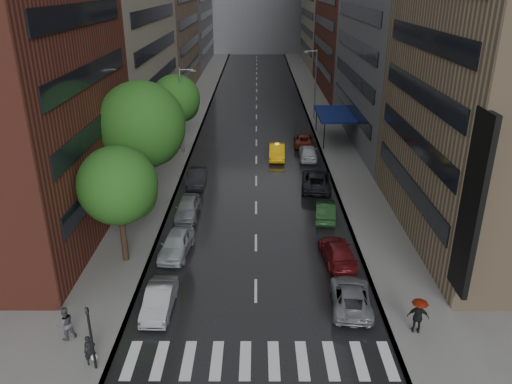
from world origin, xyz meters
TOP-DOWN VIEW (x-y plane):
  - ground at (0.00, 0.00)m, footprint 220.00×220.00m
  - road at (0.00, 50.00)m, footprint 14.00×140.00m
  - sidewalk_left at (-9.00, 50.00)m, footprint 4.00×140.00m
  - sidewalk_right at (9.00, 50.00)m, footprint 4.00×140.00m
  - crosswalk at (0.20, -2.00)m, footprint 13.15×2.80m
  - tree_near at (-8.60, 7.39)m, footprint 5.00×5.00m
  - tree_mid at (-8.60, 15.05)m, footprint 6.62×6.62m
  - tree_far at (-8.60, 31.56)m, footprint 5.18×5.18m
  - taxi at (2.17, 28.51)m, footprint 1.76×4.63m
  - parked_cars_left at (-5.40, 11.55)m, footprint 2.28×23.24m
  - parked_cars_right at (5.40, 18.06)m, footprint 3.11×35.55m
  - ped_bag_walker at (-7.88, -2.38)m, footprint 0.70×0.62m
  - ped_black_umbrella at (-9.69, -0.56)m, footprint 1.14×1.12m
  - ped_red_umbrella at (8.43, 0.01)m, footprint 1.18×0.82m
  - traffic_light at (-7.60, -2.69)m, footprint 0.18×0.15m
  - street_lamp_left at (-7.72, 30.00)m, footprint 1.74×0.22m
  - street_lamp_right at (7.72, 45.00)m, footprint 1.74×0.22m
  - awning at (8.98, 35.00)m, footprint 4.00×8.00m

SIDE VIEW (x-z plane):
  - ground at x=0.00m, z-range 0.00..0.00m
  - road at x=0.00m, z-range 0.00..0.01m
  - crosswalk at x=0.20m, z-range 0.01..0.02m
  - sidewalk_left at x=-9.00m, z-range 0.00..0.15m
  - sidewalk_right at x=9.00m, z-range 0.00..0.15m
  - parked_cars_right at x=5.40m, z-range -0.06..1.49m
  - parked_cars_left at x=-5.40m, z-range -0.04..1.51m
  - taxi at x=2.17m, z-range 0.00..1.51m
  - ped_bag_walker at x=-7.88m, z-range 0.12..1.68m
  - ped_red_umbrella at x=8.43m, z-range 0.32..2.33m
  - ped_black_umbrella at x=-9.69m, z-range 0.33..2.42m
  - traffic_light at x=-7.60m, z-range 0.50..3.95m
  - awning at x=8.98m, z-range 1.57..4.70m
  - street_lamp_left at x=-7.72m, z-range 0.39..9.39m
  - street_lamp_right at x=7.72m, z-range 0.39..9.39m
  - tree_near at x=-8.60m, z-range 1.46..9.43m
  - tree_far at x=-8.60m, z-range 1.52..9.77m
  - tree_mid at x=-8.60m, z-range 1.95..12.50m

